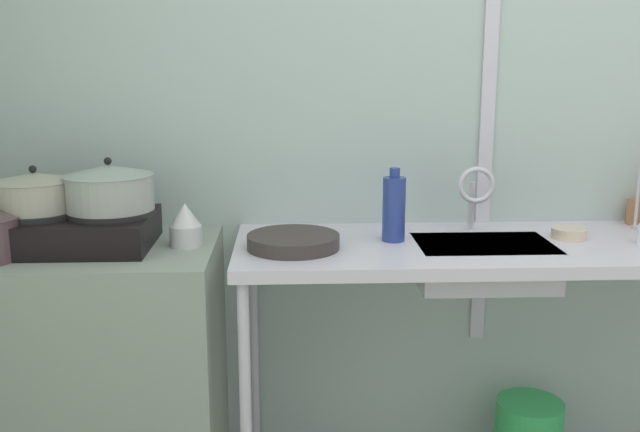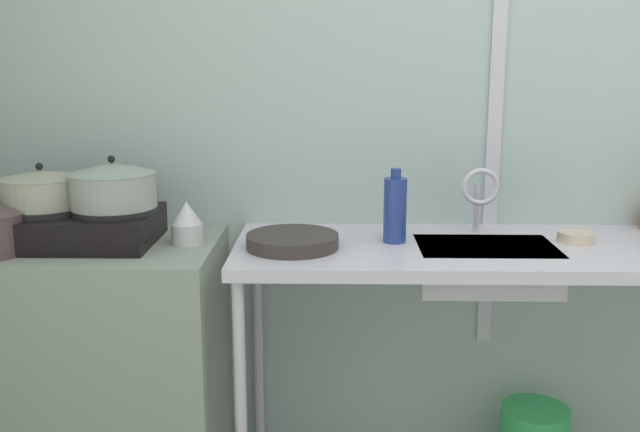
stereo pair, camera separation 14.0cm
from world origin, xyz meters
name	(u,v)px [view 2 (the right image)]	position (x,y,z in m)	size (l,w,h in m)	color
wall_back	(540,76)	(0.00, 1.63, 1.39)	(4.88, 0.10, 2.78)	#A9B9B4
wall_metal_strip	(499,35)	(-0.16, 1.57, 1.53)	(0.05, 0.01, 2.23)	silver
counter_concrete	(86,366)	(-1.57, 1.29, 0.43)	(0.91, 0.59, 0.87)	gray
counter_sink	(506,263)	(-0.17, 1.29, 0.80)	(1.76, 0.59, 0.87)	silver
stove	(80,225)	(-1.55, 1.29, 0.92)	(0.50, 0.36, 0.12)	black
pot_on_left_burner	(41,188)	(-1.67, 1.29, 1.05)	(0.26, 0.26, 0.14)	#A7A18F
pot_on_right_burner	(113,185)	(-1.43, 1.29, 1.06)	(0.28, 0.28, 0.17)	#9B9B96
percolator	(187,223)	(-1.20, 1.28, 0.93)	(0.10, 0.10, 0.14)	silver
sink_basin	(485,266)	(-0.24, 1.28, 0.80)	(0.44, 0.30, 0.14)	silver
faucet	(480,191)	(-0.24, 1.41, 1.02)	(0.13, 0.07, 0.23)	silver
frying_pan	(292,241)	(-0.86, 1.24, 0.89)	(0.29, 0.29, 0.04)	#362D2B
small_bowl_on_drainboard	(575,237)	(0.06, 1.33, 0.88)	(0.12, 0.12, 0.04)	beige
bottle_by_sink	(395,209)	(-0.53, 1.32, 0.97)	(0.08, 0.08, 0.24)	navy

